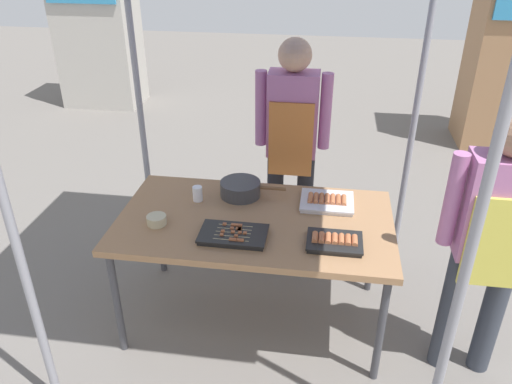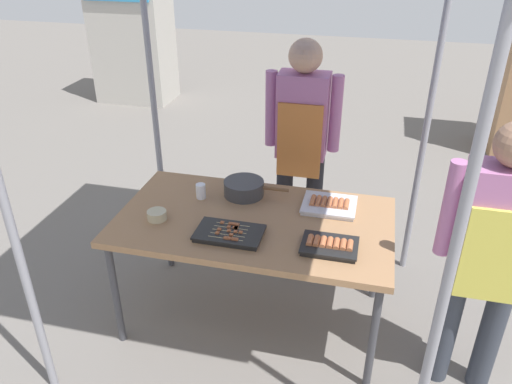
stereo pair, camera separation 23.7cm
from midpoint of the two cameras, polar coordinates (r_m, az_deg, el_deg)
ground_plane at (r=3.38m, az=1.86°, el=-13.95°), size 18.00×18.00×0.00m
stall_table at (r=2.95m, az=2.07°, el=-3.96°), size 1.60×0.90×0.75m
tray_grilled_sausages at (r=3.07m, az=10.53°, el=-1.51°), size 0.32×0.27×0.05m
tray_meat_skewers at (r=2.76m, az=-0.57°, el=-4.80°), size 0.37×0.23×0.04m
tray_pork_links at (r=2.70m, az=10.87°, el=-6.07°), size 0.30×0.22×0.05m
cooking_wok at (r=3.15m, az=0.81°, el=0.46°), size 0.41×0.25×0.10m
condiment_bowl at (r=2.94m, az=-8.94°, el=-2.67°), size 0.11×0.11×0.05m
drink_cup_near_edge at (r=3.12m, az=-4.13°, el=0.05°), size 0.06×0.06×0.09m
vendor_woman at (r=3.51m, az=7.16°, el=6.30°), size 0.52×0.23×1.63m
customer_nearby at (r=2.72m, az=27.49°, el=-5.57°), size 0.52×0.23×1.54m
neighbor_stall_right at (r=7.28m, az=-13.01°, el=17.61°), size 1.00×0.68×1.94m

